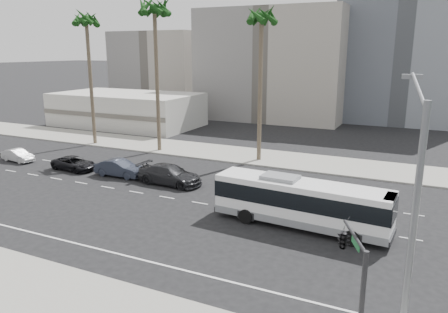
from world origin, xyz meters
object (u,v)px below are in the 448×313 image
Objects in this scene: car_d at (18,155)px; palm_far at (86,22)px; car_a at (170,175)px; car_b at (120,168)px; traffic_signal at (345,243)px; car_c at (74,163)px; streetlight_corner at (411,225)px; palm_mid at (154,12)px; city_bus at (301,202)px; palm_near at (261,20)px.

car_d is 0.25× the size of palm_far.
car_a is 0.37× the size of palm_far.
car_b is 27.61m from traffic_signal.
streetlight_corner reaches higher than car_c.
car_b is 20.70m from palm_far.
palm_mid reaches higher than traffic_signal.
car_d is 42.05m from streetlight_corner.
car_c is (-23.89, 4.11, -1.10)m from city_bus.
palm_far reaches higher than car_d.
traffic_signal is (17.50, -14.84, 3.45)m from car_a.
car_c is 35.11m from streetlight_corner.
car_d is (-13.27, -0.22, -0.14)m from car_b.
palm_far reaches higher than traffic_signal.
car_c is 0.91× the size of traffic_signal.
palm_near is at bearing -42.57° from car_b.
palm_far is (-11.83, 9.92, 13.80)m from car_b.
traffic_signal is (23.00, -14.86, 3.52)m from car_b.
car_b is 13.28m from car_d.
car_b is at bearing 91.98° from car_a.
streetlight_corner is at bearing -107.15° from car_d.
palm_mid is (-27.66, 26.53, 9.43)m from streetlight_corner.
car_a is 0.56× the size of streetlight_corner.
car_d is at bearing 89.60° from car_b.
car_c is 1.20× the size of car_d.
city_bus is at bearing 89.26° from traffic_signal.
palm_mid is at bearing 128.25° from streetlight_corner.
car_c is at bearing 90.14° from car_b.
car_d is (-31.66, 4.03, -1.11)m from city_bus.
car_d is at bearing -98.11° from palm_far.
palm_mid reaches higher than streetlight_corner.
streetlight_corner is (6.83, -12.05, 4.23)m from city_bus.
traffic_signal is 43.96m from palm_far.
city_bus is at bearing -34.80° from palm_mid.
palm_near is (22.89, 11.20, 13.63)m from car_d.
car_c is at bearing 144.30° from streetlight_corner.
car_a is 0.35× the size of palm_mid.
palm_near is at bearing 2.84° from palm_far.
palm_mid reaches higher than car_c.
car_c is at bearing -143.65° from palm_near.
car_a is at bearing -91.52° from car_b.
car_b is 0.30× the size of palm_far.
traffic_signal is at bearing -62.65° from city_bus.
car_a is at bearing 115.46° from traffic_signal.
car_d is 39.29m from traffic_signal.
palm_mid is (10.83, 10.45, 14.76)m from car_d.
city_bus is 21.58m from palm_near.
car_c is 7.77m from car_d.
traffic_signal is at bearing -128.15° from car_a.
car_b is (-18.39, 4.25, -0.97)m from city_bus.
car_b is at bearing 122.90° from traffic_signal.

